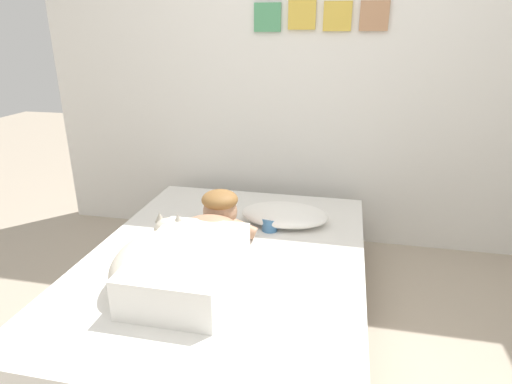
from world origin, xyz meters
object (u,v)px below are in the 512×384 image
pillow (285,215)px  person_lying (199,249)px  dog (149,256)px  cell_phone (191,241)px  bed (226,287)px  coffee_cup (270,224)px

pillow → person_lying: person_lying is taller
dog → person_lying: bearing=28.7°
pillow → cell_phone: (-0.46, -0.35, -0.05)m
dog → bed: bearing=42.2°
cell_phone → person_lying: bearing=-61.4°
bed → person_lying: (-0.09, -0.15, 0.30)m
pillow → coffee_cup: pillow is taller
person_lying → coffee_cup: (0.26, 0.49, -0.07)m
person_lying → cell_phone: person_lying is taller
bed → dog: (-0.29, -0.26, 0.30)m
cell_phone → coffee_cup: bearing=30.3°
coffee_cup → pillow: bearing=59.9°
dog → cell_phone: size_ratio=4.11×
coffee_cup → cell_phone: bearing=-149.7°
bed → pillow: bearing=62.3°
dog → coffee_cup: dog is taller
dog → coffee_cup: bearing=52.5°
pillow → dog: bearing=-126.4°
bed → dog: 0.49m
pillow → cell_phone: bearing=-143.2°
bed → cell_phone: (-0.23, 0.11, 0.20)m
bed → pillow: size_ratio=3.69×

